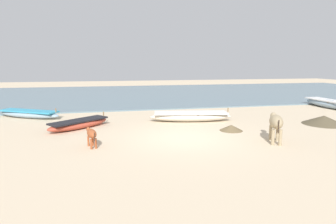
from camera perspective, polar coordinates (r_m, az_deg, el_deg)
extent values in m
plane|color=beige|center=(11.29, 3.47, -5.21)|extent=(80.00, 80.00, 0.00)
cube|color=slate|center=(27.74, -6.28, 3.69)|extent=(60.00, 20.00, 0.08)
ellipsoid|color=beige|center=(14.46, 4.61, -0.95)|extent=(4.30, 1.69, 0.48)
cube|color=white|center=(14.42, 4.62, -0.15)|extent=(3.80, 1.59, 0.07)
cube|color=olive|center=(14.48, 5.85, -0.42)|extent=(0.26, 0.84, 0.04)
cylinder|color=olive|center=(14.77, 12.08, 0.43)|extent=(0.06, 0.06, 0.20)
ellipsoid|color=#8CA5B7|center=(17.12, -26.37, -0.39)|extent=(3.79, 2.70, 0.41)
cube|color=#3399BF|center=(17.09, -26.42, 0.18)|extent=(3.37, 2.45, 0.07)
cube|color=olive|center=(16.90, -25.69, -0.07)|extent=(0.46, 0.68, 0.04)
cylinder|color=olive|center=(15.88, -21.80, 0.33)|extent=(0.06, 0.06, 0.20)
ellipsoid|color=#B74733|center=(13.43, -17.59, -2.38)|extent=(2.89, 2.56, 0.40)
cube|color=black|center=(13.40, -17.62, -1.67)|extent=(2.60, 2.31, 0.07)
cube|color=olive|center=(13.54, -16.81, -1.77)|extent=(0.53, 0.61, 0.04)
cylinder|color=olive|center=(14.19, -12.95, -0.31)|extent=(0.06, 0.06, 0.20)
ellipsoid|color=#8CA5B7|center=(21.74, 29.96, 1.42)|extent=(1.19, 4.32, 0.53)
cube|color=white|center=(21.72, 30.01, 2.01)|extent=(1.16, 3.80, 0.07)
cube|color=olive|center=(21.49, 30.56, 1.68)|extent=(0.93, 0.14, 0.04)
ellipsoid|color=tan|center=(11.12, 21.08, -1.86)|extent=(0.92, 1.25, 0.51)
ellipsoid|color=tan|center=(11.86, 20.59, -0.73)|extent=(0.37, 0.44, 0.28)
sphere|color=#2D2119|center=(12.03, 20.48, -0.74)|extent=(0.14, 0.14, 0.11)
cylinder|color=tan|center=(11.54, 20.07, -3.98)|extent=(0.12, 0.12, 0.58)
cylinder|color=tan|center=(11.57, 21.32, -4.02)|extent=(0.12, 0.12, 0.58)
cylinder|color=tan|center=(10.88, 20.49, -4.80)|extent=(0.12, 0.12, 0.58)
cylinder|color=tan|center=(10.92, 21.82, -4.84)|extent=(0.12, 0.12, 0.58)
cylinder|color=#2D2119|center=(10.53, 21.51, -2.79)|extent=(0.04, 0.04, 0.48)
ellipsoid|color=#9E4C28|center=(10.22, -15.22, -4.25)|extent=(0.48, 0.78, 0.32)
ellipsoid|color=#9E4C28|center=(10.67, -15.84, -3.41)|extent=(0.21, 0.27, 0.17)
sphere|color=#2D2119|center=(10.77, -15.96, -3.39)|extent=(0.08, 0.08, 0.07)
cylinder|color=#9E4C28|center=(10.48, -15.84, -5.72)|extent=(0.07, 0.07, 0.36)
cylinder|color=#9E4C28|center=(10.51, -14.99, -5.63)|extent=(0.07, 0.07, 0.36)
cylinder|color=#9E4C28|center=(10.08, -15.29, -6.30)|extent=(0.07, 0.07, 0.36)
cylinder|color=#9E4C28|center=(10.12, -14.41, -6.20)|extent=(0.07, 0.07, 0.36)
cylinder|color=#2D2119|center=(9.87, -14.68, -4.92)|extent=(0.02, 0.02, 0.30)
cone|color=brown|center=(15.68, 29.04, -1.41)|extent=(2.59, 2.59, 0.43)
cone|color=brown|center=(12.73, 12.69, -3.13)|extent=(1.23, 1.23, 0.26)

